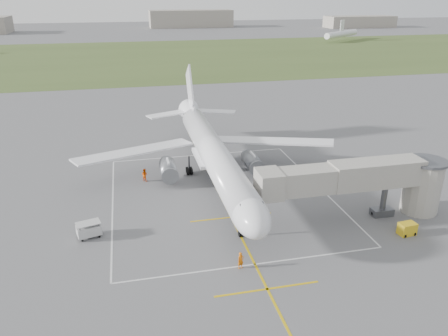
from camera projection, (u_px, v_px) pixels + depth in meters
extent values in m
plane|color=#5A5A5D|center=(214.00, 184.00, 61.66)|extent=(700.00, 700.00, 0.00)
cube|color=#3F5224|center=(151.00, 57.00, 179.01)|extent=(700.00, 120.00, 0.02)
cube|color=gold|center=(222.00, 199.00, 57.15)|extent=(0.25, 60.00, 0.01)
cube|color=gold|center=(267.00, 289.00, 39.99)|extent=(10.00, 0.25, 0.01)
cube|color=gold|center=(231.00, 217.00, 52.63)|extent=(10.00, 0.25, 0.01)
cube|color=silver|center=(200.00, 155.00, 72.49)|extent=(28.00, 0.20, 0.01)
cube|color=silver|center=(255.00, 264.00, 43.61)|extent=(28.00, 0.20, 0.01)
cube|color=silver|center=(113.00, 207.00, 55.18)|extent=(0.20, 32.00, 0.01)
cube|color=silver|center=(318.00, 186.00, 60.92)|extent=(0.20, 32.00, 0.01)
cylinder|color=white|center=(214.00, 154.00, 59.96)|extent=(3.80, 36.00, 3.80)
ellipsoid|color=white|center=(250.00, 215.00, 43.71)|extent=(3.80, 7.22, 3.80)
cube|color=black|center=(253.00, 210.00, 42.50)|extent=(2.40, 1.60, 0.99)
cone|color=white|center=(191.00, 113.00, 78.32)|extent=(3.80, 6.00, 3.80)
cube|color=white|center=(273.00, 141.00, 67.85)|extent=(17.93, 11.24, 1.23)
cube|color=white|center=(135.00, 151.00, 63.54)|extent=(17.93, 11.24, 1.23)
cube|color=white|center=(210.00, 157.00, 63.26)|extent=(4.20, 8.00, 0.50)
cube|color=white|center=(190.00, 89.00, 77.32)|extent=(0.30, 7.89, 8.65)
cube|color=white|center=(192.00, 108.00, 76.47)|extent=(0.35, 5.00, 1.20)
cube|color=white|center=(214.00, 111.00, 78.83)|extent=(7.85, 5.03, 0.20)
cube|color=white|center=(168.00, 114.00, 77.11)|extent=(7.85, 5.03, 0.20)
cylinder|color=slate|center=(252.00, 162.00, 64.47)|extent=(2.30, 4.20, 2.30)
cube|color=white|center=(253.00, 157.00, 63.90)|extent=(0.25, 2.40, 1.20)
cylinder|color=slate|center=(168.00, 169.00, 61.93)|extent=(2.30, 4.20, 2.30)
cube|color=white|center=(168.00, 164.00, 61.36)|extent=(0.25, 2.40, 1.20)
cylinder|color=black|center=(241.00, 226.00, 48.08)|extent=(0.18, 0.18, 2.60)
cylinder|color=black|center=(240.00, 233.00, 48.40)|extent=(0.28, 0.80, 0.80)
cylinder|color=black|center=(242.00, 233.00, 48.45)|extent=(0.28, 0.80, 0.80)
cylinder|color=black|center=(227.00, 162.00, 65.79)|extent=(0.22, 0.22, 2.80)
cylinder|color=black|center=(226.00, 168.00, 65.77)|extent=(0.32, 0.96, 0.96)
cylinder|color=black|center=(230.00, 168.00, 65.88)|extent=(0.32, 0.96, 0.96)
cylinder|color=black|center=(225.00, 167.00, 66.40)|extent=(0.32, 0.96, 0.96)
cylinder|color=black|center=(228.00, 166.00, 66.51)|extent=(0.32, 0.96, 0.96)
cylinder|color=black|center=(189.00, 165.00, 64.60)|extent=(0.22, 0.22, 2.80)
cylinder|color=black|center=(188.00, 172.00, 64.58)|extent=(0.32, 0.96, 0.96)
cylinder|color=black|center=(192.00, 171.00, 64.69)|extent=(0.32, 0.96, 0.96)
cylinder|color=black|center=(187.00, 170.00, 65.21)|extent=(0.32, 0.96, 0.96)
cylinder|color=black|center=(191.00, 170.00, 65.32)|extent=(0.32, 0.96, 0.96)
cube|color=gray|center=(306.00, 181.00, 48.95)|extent=(11.09, 2.90, 2.80)
cube|color=gray|center=(376.00, 173.00, 50.70)|extent=(11.09, 3.10, 3.00)
cube|color=gray|center=(269.00, 184.00, 48.06)|extent=(2.60, 3.40, 3.00)
cylinder|color=#505257|center=(384.00, 200.00, 52.38)|extent=(0.70, 0.70, 4.20)
cube|color=#505257|center=(382.00, 212.00, 53.00)|extent=(2.60, 1.40, 0.90)
cylinder|color=gray|center=(422.00, 187.00, 52.99)|extent=(4.40, 4.40, 6.40)
cylinder|color=#505257|center=(427.00, 161.00, 51.70)|extent=(5.00, 5.00, 0.30)
cylinder|color=black|center=(374.00, 213.00, 52.83)|extent=(0.70, 0.30, 0.70)
cylinder|color=black|center=(389.00, 212.00, 53.24)|extent=(0.70, 0.30, 0.70)
cube|color=gold|center=(407.00, 229.00, 48.72)|extent=(1.98, 1.40, 1.40)
cylinder|color=black|center=(405.00, 236.00, 48.27)|extent=(0.23, 0.43, 0.41)
cylinder|color=black|center=(414.00, 234.00, 48.65)|extent=(0.23, 0.43, 0.41)
cube|color=#B7B7B7|center=(89.00, 230.00, 48.14)|extent=(2.86, 2.15, 1.12)
cube|color=#B7B7B7|center=(88.00, 223.00, 47.81)|extent=(2.86, 2.15, 0.08)
cylinder|color=black|center=(80.00, 233.00, 47.12)|extent=(0.08, 0.08, 1.33)
cylinder|color=black|center=(99.00, 229.00, 48.00)|extent=(0.08, 0.08, 1.33)
cylinder|color=black|center=(78.00, 228.00, 48.12)|extent=(0.08, 0.08, 1.33)
cylinder|color=black|center=(97.00, 224.00, 49.00)|extent=(0.08, 0.08, 1.33)
cylinder|color=black|center=(82.00, 240.00, 47.53)|extent=(0.28, 0.44, 0.41)
cylinder|color=black|center=(99.00, 236.00, 48.33)|extent=(0.28, 0.44, 0.41)
cylinder|color=black|center=(80.00, 235.00, 48.45)|extent=(0.28, 0.44, 0.41)
cylinder|color=black|center=(97.00, 231.00, 49.25)|extent=(0.28, 0.44, 0.41)
imported|color=#D86206|center=(241.00, 260.00, 42.68)|extent=(0.74, 0.60, 1.77)
imported|color=#F55907|center=(145.00, 175.00, 62.36)|extent=(1.15, 1.12, 1.87)
cube|color=gray|center=(191.00, 19.00, 320.37)|extent=(60.00, 20.00, 12.00)
cube|color=gray|center=(360.00, 22.00, 318.68)|extent=(50.00, 18.00, 8.00)
cylinder|color=white|center=(341.00, 34.00, 234.72)|extent=(27.69, 21.52, 3.20)
cube|color=white|center=(342.00, 25.00, 233.02)|extent=(3.40, 2.61, 5.50)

